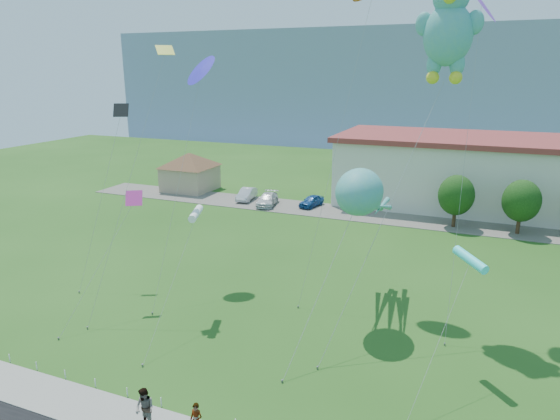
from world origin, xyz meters
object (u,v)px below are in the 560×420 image
object	(u,v)px
parked_car_silver	(247,194)
pavilion	(190,168)
parked_car_blue	(312,201)
teddy_bear_kite	(449,27)
pedestrian_left	(196,420)
octopus_kite	(363,198)
parked_car_white	(267,199)
pedestrian_right	(145,409)

from	to	relation	value
parked_car_silver	pavilion	bearing A→B (deg)	160.07
parked_car_blue	teddy_bear_kite	distance (m)	31.59
pedestrian_left	teddy_bear_kite	xyz separation A→B (m)	(7.72, 17.09, 17.15)
pedestrian_left	parked_car_blue	size ratio (longest dim) A/B	0.42
pavilion	octopus_kite	distance (m)	39.58
pedestrian_left	parked_car_silver	distance (m)	41.65
pedestrian_left	octopus_kite	world-z (taller)	octopus_kite
pavilion	parked_car_blue	world-z (taller)	pavilion
pedestrian_left	parked_car_silver	bearing A→B (deg)	113.30
pedestrian_left	parked_car_blue	distance (m)	39.23
pavilion	parked_car_white	bearing A→B (deg)	-15.22
pavilion	teddy_bear_kite	size ratio (longest dim) A/B	0.44
pedestrian_right	parked_car_blue	bearing A→B (deg)	112.43
teddy_bear_kite	pedestrian_left	bearing A→B (deg)	-114.30
pavilion	teddy_bear_kite	bearing A→B (deg)	-34.98
teddy_bear_kite	pavilion	bearing A→B (deg)	145.02
pedestrian_right	parked_car_white	xyz separation A→B (m)	(-10.44, 37.36, -0.32)
pedestrian_right	teddy_bear_kite	world-z (taller)	teddy_bear_kite
octopus_kite	pavilion	bearing A→B (deg)	138.38
parked_car_white	octopus_kite	bearing A→B (deg)	-63.94
pavilion	parked_car_blue	xyz separation A→B (m)	(17.91, -2.02, -2.31)
parked_car_white	pavilion	bearing A→B (deg)	154.68
parked_car_silver	parked_car_white	xyz separation A→B (m)	(3.41, -1.37, -0.02)
parked_car_silver	parked_car_blue	distance (m)	8.46
parked_car_white	parked_car_silver	bearing A→B (deg)	147.97
pavilion	parked_car_white	world-z (taller)	pavilion
parked_car_blue	octopus_kite	distance (m)	27.60
pavilion	pedestrian_left	world-z (taller)	pavilion
pavilion	parked_car_white	distance (m)	13.52
pedestrian_right	octopus_kite	size ratio (longest dim) A/B	0.14
parked_car_silver	octopus_kite	xyz separation A→B (m)	(19.92, -23.97, 7.07)
pedestrian_right	octopus_kite	bearing A→B (deg)	82.18
parked_car_silver	parked_car_blue	xyz separation A→B (m)	(8.46, 0.10, -0.07)
parked_car_silver	teddy_bear_kite	size ratio (longest dim) A/B	0.21
pavilion	octopus_kite	world-z (taller)	octopus_kite
parked_car_blue	pavilion	bearing A→B (deg)	-173.24
pavilion	parked_car_silver	distance (m)	9.94
parked_car_silver	teddy_bear_kite	world-z (taller)	teddy_bear_kite
pedestrian_left	parked_car_white	bearing A→B (deg)	109.48
parked_car_white	parked_car_blue	distance (m)	5.26
parked_car_blue	octopus_kite	size ratio (longest dim) A/B	0.27
pedestrian_left	pedestrian_right	xyz separation A→B (m)	(-2.41, -0.39, 0.16)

